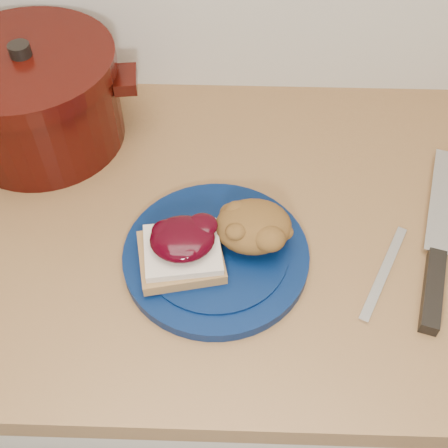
{
  "coord_description": "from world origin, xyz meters",
  "views": [
    {
      "loc": [
        -0.01,
        0.99,
        1.51
      ],
      "look_at": [
        -0.02,
        1.45,
        0.95
      ],
      "focal_mm": 45.0,
      "sensor_mm": 36.0,
      "label": 1
    }
  ],
  "objects_px": {
    "plate": "(216,255)",
    "dutch_oven": "(35,98)",
    "pepper_grinder": "(31,85)",
    "chef_knife": "(436,263)",
    "butter_knife": "(384,272)"
  },
  "relations": [
    {
      "from": "butter_knife",
      "to": "dutch_oven",
      "type": "distance_m",
      "value": 0.56
    },
    {
      "from": "butter_knife",
      "to": "dutch_oven",
      "type": "bearing_deg",
      "value": 89.89
    },
    {
      "from": "butter_knife",
      "to": "pepper_grinder",
      "type": "height_order",
      "value": "pepper_grinder"
    },
    {
      "from": "butter_knife",
      "to": "pepper_grinder",
      "type": "distance_m",
      "value": 0.6
    },
    {
      "from": "plate",
      "to": "chef_knife",
      "type": "relative_size",
      "value": 0.77
    },
    {
      "from": "plate",
      "to": "dutch_oven",
      "type": "relative_size",
      "value": 0.78
    },
    {
      "from": "chef_knife",
      "to": "dutch_oven",
      "type": "bearing_deg",
      "value": 83.59
    },
    {
      "from": "plate",
      "to": "butter_knife",
      "type": "relative_size",
      "value": 1.5
    },
    {
      "from": "chef_knife",
      "to": "butter_knife",
      "type": "xyz_separation_m",
      "value": [
        -0.07,
        -0.01,
        -0.01
      ]
    },
    {
      "from": "plate",
      "to": "dutch_oven",
      "type": "distance_m",
      "value": 0.37
    },
    {
      "from": "pepper_grinder",
      "to": "dutch_oven",
      "type": "bearing_deg",
      "value": -65.5
    },
    {
      "from": "pepper_grinder",
      "to": "chef_knife",
      "type": "bearing_deg",
      "value": -25.97
    },
    {
      "from": "plate",
      "to": "pepper_grinder",
      "type": "relative_size",
      "value": 2.02
    },
    {
      "from": "plate",
      "to": "butter_knife",
      "type": "bearing_deg",
      "value": -4.21
    },
    {
      "from": "plate",
      "to": "butter_knife",
      "type": "height_order",
      "value": "plate"
    }
  ]
}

